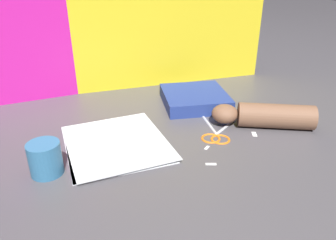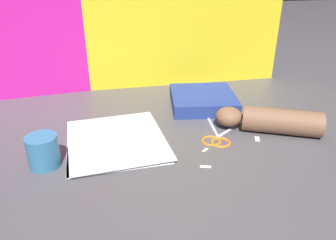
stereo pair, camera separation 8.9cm
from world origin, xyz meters
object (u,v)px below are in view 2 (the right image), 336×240
Objects in this scene: mug at (43,151)px; scissors at (218,136)px; paper_stack at (116,140)px; hand_forearm at (270,120)px; book_closed at (203,100)px.

scissors is at bearing 5.97° from mug.
hand_forearm reaches higher than paper_stack.
book_closed reaches higher than scissors.
paper_stack is at bearing 176.08° from hand_forearm.
book_closed is at bearing 29.51° from mug.
mug reaches higher than scissors.
hand_forearm is (0.16, 0.00, 0.03)m from scissors.
paper_stack is 0.36m from book_closed.
scissors is 2.30× the size of mug.
scissors is 0.16m from hand_forearm.
scissors is at bearing -178.30° from hand_forearm.
hand_forearm is at bearing 4.89° from mug.
paper_stack is 1.05× the size of hand_forearm.
book_closed is 0.23m from scissors.
paper_stack is 0.20m from mug.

